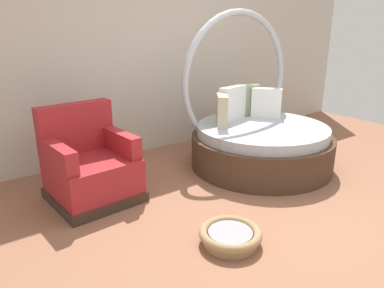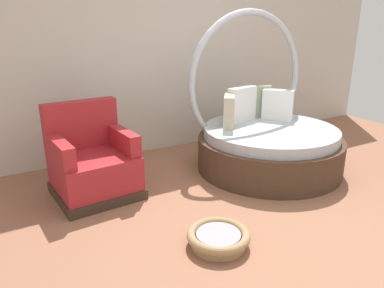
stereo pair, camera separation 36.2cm
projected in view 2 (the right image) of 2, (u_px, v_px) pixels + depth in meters
The scene contains 5 objects.
ground_plane at pixel (274, 222), 3.27m from camera, with size 8.00×8.00×0.02m, color #936047.
back_wall at pixel (158, 47), 4.81m from camera, with size 8.00×0.12×2.81m, color beige.
round_daybed at pixel (265, 138), 4.41m from camera, with size 1.73×1.73×1.88m.
red_armchair at pixel (92, 163), 3.72m from camera, with size 0.86×0.86×0.94m.
pet_basket at pixel (218, 238), 2.89m from camera, with size 0.51×0.51×0.13m.
Camera 2 is at (-2.08, -2.13, 1.70)m, focal length 33.79 mm.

